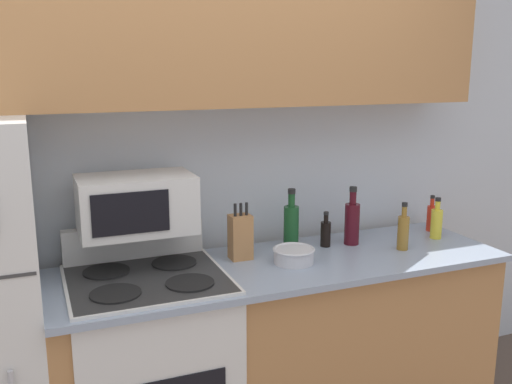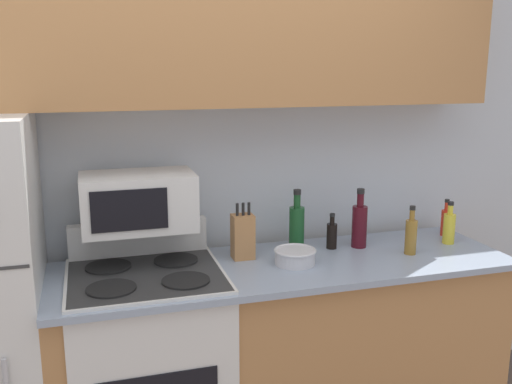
% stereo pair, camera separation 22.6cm
% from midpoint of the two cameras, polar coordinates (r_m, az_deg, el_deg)
% --- Properties ---
extents(wall_back, '(8.00, 0.05, 2.55)m').
position_cam_midpoint_polar(wall_back, '(2.86, -9.10, 1.93)').
color(wall_back, silver).
rests_on(wall_back, ground_plane).
extents(lower_cabinets, '(2.13, 0.65, 0.90)m').
position_cam_midpoint_polar(lower_cabinets, '(2.87, 0.31, -15.39)').
color(lower_cabinets, '#B27A47').
rests_on(lower_cabinets, ground_plane).
extents(upper_cabinets, '(2.82, 0.32, 0.70)m').
position_cam_midpoint_polar(upper_cabinets, '(2.63, -8.68, 16.01)').
color(upper_cabinets, '#B27A47').
rests_on(upper_cabinets, refrigerator).
extents(stove, '(0.67, 0.63, 1.07)m').
position_cam_midpoint_polar(stove, '(2.70, -12.94, -17.11)').
color(stove, silver).
rests_on(stove, ground_plane).
extents(microwave, '(0.50, 0.31, 0.25)m').
position_cam_midpoint_polar(microwave, '(2.57, -14.39, -1.20)').
color(microwave, silver).
rests_on(microwave, stove).
extents(knife_block, '(0.10, 0.09, 0.27)m').
position_cam_midpoint_polar(knife_block, '(2.69, -3.98, -4.49)').
color(knife_block, '#B27A47').
rests_on(knife_block, lower_cabinets).
extents(bowl, '(0.20, 0.20, 0.07)m').
position_cam_midpoint_polar(bowl, '(2.65, 1.36, -6.34)').
color(bowl, silver).
rests_on(bowl, lower_cabinets).
extents(bottle_wine_green, '(0.08, 0.08, 0.30)m').
position_cam_midpoint_polar(bottle_wine_green, '(2.85, 1.28, -3.28)').
color(bottle_wine_green, '#194C23').
rests_on(bottle_wine_green, lower_cabinets).
extents(bottle_wine_red, '(0.08, 0.08, 0.30)m').
position_cam_midpoint_polar(bottle_wine_red, '(2.93, 7.41, -2.99)').
color(bottle_wine_red, '#470F19').
rests_on(bottle_wine_red, lower_cabinets).
extents(bottle_vinegar, '(0.06, 0.06, 0.24)m').
position_cam_midpoint_polar(bottle_vinegar, '(2.89, 12.36, -3.88)').
color(bottle_vinegar, olive).
rests_on(bottle_vinegar, lower_cabinets).
extents(bottle_cooking_spray, '(0.06, 0.06, 0.22)m').
position_cam_midpoint_polar(bottle_cooking_spray, '(3.12, 15.65, -2.96)').
color(bottle_cooking_spray, gold).
rests_on(bottle_cooking_spray, lower_cabinets).
extents(bottle_hot_sauce, '(0.05, 0.05, 0.20)m').
position_cam_midpoint_polar(bottle_hot_sauce, '(3.26, 15.25, -2.44)').
color(bottle_hot_sauce, red).
rests_on(bottle_hot_sauce, lower_cabinets).
extents(bottle_soy_sauce, '(0.05, 0.05, 0.18)m').
position_cam_midpoint_polar(bottle_soy_sauce, '(2.89, 4.76, -4.11)').
color(bottle_soy_sauce, black).
rests_on(bottle_soy_sauce, lower_cabinets).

